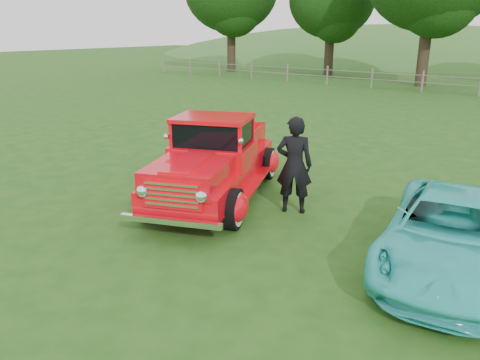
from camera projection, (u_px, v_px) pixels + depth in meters
The scene contains 5 objects.
ground at pixel (210, 233), 8.37m from camera, with size 140.00×140.00×0.00m, color #1F4B14.
fence_line at pixel (480, 85), 24.84m from camera, with size 48.00×0.12×1.20m.
red_pickup at pixel (215, 162), 9.90m from camera, with size 3.55×5.27×1.78m.
teal_sedan at pixel (453, 234), 6.96m from camera, with size 1.89×4.11×1.14m, color #32CBC3.
man at pixel (294, 165), 9.06m from camera, with size 0.70×0.46×1.92m, color black.
Camera 1 is at (5.07, -5.78, 3.49)m, focal length 35.00 mm.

